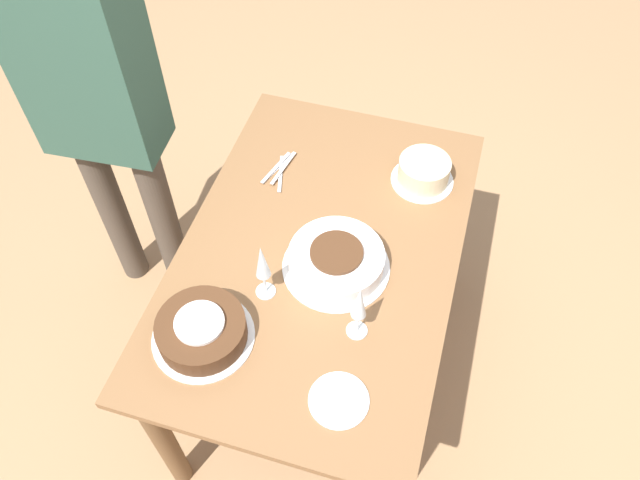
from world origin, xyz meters
The scene contains 10 objects.
ground_plane centered at (0.00, 0.00, 0.00)m, with size 12.00×12.00×0.00m, color #A87F56.
dining_table centered at (0.00, 0.00, 0.65)m, with size 1.32×0.86×0.78m.
cake_center_white centered at (0.05, 0.07, 0.82)m, with size 0.33×0.33×0.08m.
cake_front_chocolate centered at (0.39, -0.23, 0.82)m, with size 0.29×0.29×0.09m.
cake_back_decorated centered at (-0.38, 0.25, 0.82)m, with size 0.21×0.21×0.09m.
wine_glass_near centered at (0.20, -0.11, 0.93)m, with size 0.06×0.06×0.22m.
wine_glass_far centered at (0.25, 0.18, 0.92)m, with size 0.06×0.06×0.22m.
dessert_plate_right centered at (0.47, 0.19, 0.78)m, with size 0.16×0.16×0.01m.
fork_pile centered at (-0.29, -0.23, 0.79)m, with size 0.19×0.08×0.01m.
person_cutting centered at (-0.21, -0.83, 1.04)m, with size 0.25×0.41×1.71m.
Camera 1 is at (1.11, 0.33, 2.36)m, focal length 35.00 mm.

